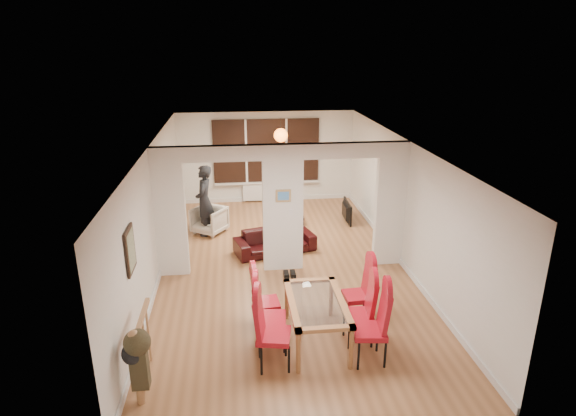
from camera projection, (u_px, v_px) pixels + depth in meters
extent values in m
cube|color=#9A653E|center=(283.00, 268.00, 9.98)|extent=(5.00, 9.00, 0.01)
cube|color=white|center=(283.00, 209.00, 9.55)|extent=(5.00, 0.18, 2.60)
cube|color=black|center=(266.00, 151.00, 13.65)|extent=(3.00, 0.08, 1.80)
cube|color=white|center=(267.00, 192.00, 14.01)|extent=(1.40, 0.08, 0.50)
sphere|color=orange|center=(281.00, 135.00, 12.40)|extent=(0.36, 0.36, 0.36)
cube|color=gray|center=(130.00, 250.00, 6.93)|extent=(0.04, 0.52, 0.67)
cube|color=#4C8CD8|center=(283.00, 196.00, 9.36)|extent=(0.30, 0.03, 0.25)
imported|color=black|center=(275.00, 241.00, 10.66)|extent=(1.88, 1.14, 0.51)
imported|color=beige|center=(209.00, 220.00, 11.70)|extent=(0.98, 0.98, 0.65)
imported|color=black|center=(204.00, 201.00, 11.44)|extent=(0.68, 0.50, 1.71)
imported|color=black|center=(344.00, 211.00, 12.48)|extent=(0.93, 0.16, 0.53)
cylinder|color=#143F19|center=(288.00, 211.00, 12.22)|extent=(0.08, 0.08, 0.30)
imported|color=black|center=(290.00, 214.00, 12.37)|extent=(0.20, 0.20, 0.05)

